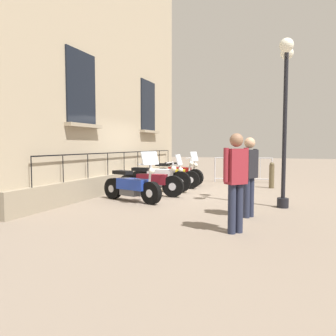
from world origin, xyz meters
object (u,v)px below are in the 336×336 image
Objects in this scene: motorcycle_white at (160,178)px; bollard at (272,175)px; motorcycle_maroon at (151,183)px; motorcycle_red at (179,174)px; lamppost at (285,97)px; pedestrian_standing at (249,172)px; motorcycle_blue at (132,187)px; motorcycle_yellow at (171,176)px; crowd_barrier at (243,169)px; pedestrian_walking at (236,177)px.

bollard is (3.42, 2.28, 0.02)m from motorcycle_white.
motorcycle_red reaches higher than motorcycle_maroon.
pedestrian_standing is (-0.67, -1.41, -1.75)m from lamppost.
motorcycle_maroon is at bearing 172.15° from lamppost.
pedestrian_standing reaches higher than motorcycle_blue.
motorcycle_yellow is 1.23× the size of pedestrian_standing.
motorcycle_yellow is 0.92× the size of crowd_barrier.
lamppost is 2.34× the size of pedestrian_standing.
motorcycle_maroon is (0.09, 1.09, -0.01)m from motorcycle_blue.
crowd_barrier is 1.90m from bollard.
pedestrian_standing is at bearing -41.36° from motorcycle_white.
motorcycle_blue reaches higher than bollard.
bollard is at bearing 20.15° from motorcycle_yellow.
motorcycle_yellow is 1.20× the size of pedestrian_walking.
lamppost is (3.90, -1.43, 2.27)m from motorcycle_white.
motorcycle_blue reaches higher than motorcycle_white.
pedestrian_walking reaches higher than motorcycle_red.
motorcycle_yellow is 5.14m from lamppost.
motorcycle_white is 0.53× the size of lamppost.
motorcycle_yellow is (-0.04, 1.93, 0.02)m from motorcycle_maroon.
pedestrian_walking is (3.11, -3.32, 0.60)m from motorcycle_maroon.
pedestrian_standing is at bearing -56.24° from motorcycle_red.
motorcycle_yellow is at bearing 88.86° from motorcycle_white.
motorcycle_yellow is (0.02, 1.03, -0.03)m from motorcycle_white.
motorcycle_blue is 3.41m from pedestrian_standing.
motorcycle_blue is 6.15m from crowd_barrier.
lamppost is at bearing -7.85° from motorcycle_maroon.
motorcycle_maroon is at bearing -114.85° from crowd_barrier.
bollard is 0.55× the size of pedestrian_standing.
motorcycle_white is 1.03m from motorcycle_yellow.
motorcycle_red is at bearing -175.73° from bollard.
pedestrian_standing is at bearing 87.36° from pedestrian_walking.
lamppost is 3.36m from pedestrian_walking.
pedestrian_walking is at bearing -92.28° from bollard.
pedestrian_walking is at bearing -53.13° from motorcycle_white.
motorcycle_maroon is 2.24× the size of bollard.
motorcycle_red is (-0.08, 2.93, 0.02)m from motorcycle_maroon.
motorcycle_yellow is 3.48m from crowd_barrier.
motorcycle_white is 0.92× the size of crowd_barrier.
pedestrian_walking reaches higher than motorcycle_blue.
motorcycle_maroon is 1.93m from motorcycle_yellow.
pedestrian_standing reaches higher than motorcycle_maroon.
motorcycle_blue is 4.59m from lamppost.
bollard is at bearing 4.27° from motorcycle_red.
pedestrian_standing is (-0.20, -5.12, 0.50)m from bollard.
lamppost is at bearing -32.43° from motorcycle_yellow.
crowd_barrier is 1.34× the size of pedestrian_standing.
motorcycle_blue is at bearing -111.30° from crowd_barrier.
crowd_barrier is (2.24, 5.73, 0.15)m from motorcycle_blue.
lamppost is 2.34m from pedestrian_standing.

